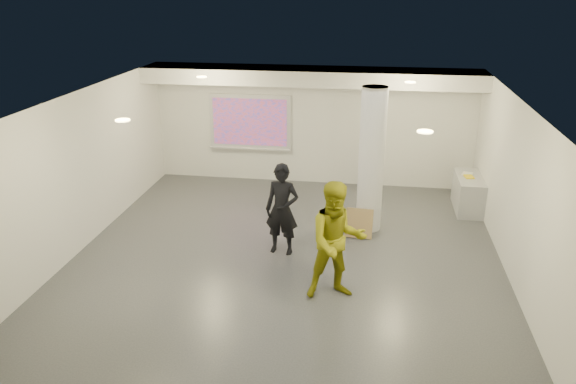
% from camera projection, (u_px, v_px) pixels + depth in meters
% --- Properties ---
extents(floor, '(8.00, 9.00, 0.01)m').
position_uv_depth(floor, '(285.00, 262.00, 10.47)').
color(floor, '#36393D').
rests_on(floor, ground).
extents(ceiling, '(8.00, 9.00, 0.01)m').
position_uv_depth(ceiling, '(284.00, 103.00, 9.40)').
color(ceiling, white).
rests_on(ceiling, floor).
extents(wall_back, '(8.00, 0.01, 3.00)m').
position_uv_depth(wall_back, '(313.00, 126.00, 14.09)').
color(wall_back, silver).
rests_on(wall_back, floor).
extents(wall_front, '(8.00, 0.01, 3.00)m').
position_uv_depth(wall_front, '(216.00, 336.00, 5.78)').
color(wall_front, silver).
rests_on(wall_front, floor).
extents(wall_left, '(0.01, 9.00, 3.00)m').
position_uv_depth(wall_left, '(74.00, 176.00, 10.50)').
color(wall_left, silver).
rests_on(wall_left, floor).
extents(wall_right, '(0.01, 9.00, 3.00)m').
position_uv_depth(wall_right, '(521.00, 199.00, 9.37)').
color(wall_right, silver).
rests_on(wall_right, floor).
extents(soffit_band, '(8.00, 1.10, 0.36)m').
position_uv_depth(soffit_band, '(311.00, 76.00, 13.12)').
color(soffit_band, silver).
rests_on(soffit_band, ceiling).
extents(downlight_nw, '(0.22, 0.22, 0.02)m').
position_uv_depth(downlight_nw, '(202.00, 77.00, 12.03)').
color(downlight_nw, '#FFE288').
rests_on(downlight_nw, ceiling).
extents(downlight_ne, '(0.22, 0.22, 0.02)m').
position_uv_depth(downlight_ne, '(410.00, 82.00, 11.41)').
color(downlight_ne, '#FFE288').
rests_on(downlight_ne, ceiling).
extents(downlight_sw, '(0.22, 0.22, 0.02)m').
position_uv_depth(downlight_sw, '(123.00, 120.00, 8.33)').
color(downlight_sw, '#FFE288').
rests_on(downlight_sw, ceiling).
extents(downlight_se, '(0.22, 0.22, 0.02)m').
position_uv_depth(downlight_se, '(425.00, 132.00, 7.71)').
color(downlight_se, '#FFE288').
rests_on(downlight_se, ceiling).
extents(column, '(0.52, 0.52, 3.00)m').
position_uv_depth(column, '(371.00, 160.00, 11.39)').
color(column, silver).
rests_on(column, floor).
extents(projection_screen, '(2.10, 0.13, 1.42)m').
position_uv_depth(projection_screen, '(250.00, 123.00, 14.27)').
color(projection_screen, silver).
rests_on(projection_screen, wall_back).
extents(credenza, '(0.56, 1.34, 0.78)m').
position_uv_depth(credenza, '(468.00, 193.00, 12.74)').
color(credenza, '#9B9DA1').
rests_on(credenza, floor).
extents(papers_stack, '(0.30, 0.34, 0.02)m').
position_uv_depth(papers_stack, '(467.00, 174.00, 12.77)').
color(papers_stack, white).
rests_on(papers_stack, credenza).
extents(postit_pad, '(0.23, 0.28, 0.03)m').
position_uv_depth(postit_pad, '(469.00, 177.00, 12.58)').
color(postit_pad, yellow).
rests_on(postit_pad, credenza).
extents(cardboard_back, '(0.51, 0.23, 0.53)m').
position_uv_depth(cardboard_back, '(358.00, 221.00, 11.58)').
color(cardboard_back, olive).
rests_on(cardboard_back, floor).
extents(cardboard_front, '(0.57, 0.28, 0.59)m').
position_uv_depth(cardboard_front, '(359.00, 223.00, 11.40)').
color(cardboard_front, olive).
rests_on(cardboard_front, floor).
extents(woman, '(0.70, 0.51, 1.77)m').
position_uv_depth(woman, '(282.00, 209.00, 10.55)').
color(woman, black).
rests_on(woman, floor).
extents(man, '(1.15, 1.00, 2.00)m').
position_uv_depth(man, '(337.00, 241.00, 9.02)').
color(man, olive).
rests_on(man, floor).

